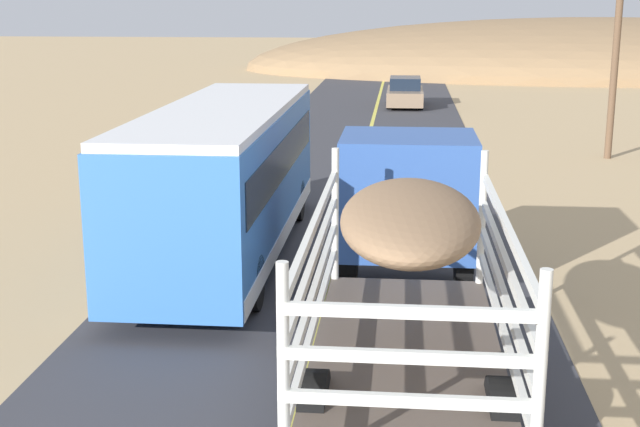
% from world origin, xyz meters
% --- Properties ---
extents(livestock_truck, '(2.53, 9.70, 3.02)m').
position_xyz_m(livestock_truck, '(1.47, 9.62, 1.79)').
color(livestock_truck, '#3359A5').
rests_on(livestock_truck, road_surface).
extents(bus, '(2.54, 10.00, 3.21)m').
position_xyz_m(bus, '(-2.32, 13.38, 1.75)').
color(bus, '#3872C6').
rests_on(bus, road_surface).
extents(car_far, '(1.80, 4.40, 1.46)m').
position_xyz_m(car_far, '(1.42, 40.57, 0.69)').
color(car_far, '#8C7259').
rests_on(car_far, road_surface).
extents(power_pole_mid, '(2.20, 0.24, 8.28)m').
position_xyz_m(power_pole_mid, '(8.43, 26.32, 4.43)').
color(power_pole_mid, brown).
rests_on(power_pole_mid, ground).
extents(distant_hill, '(54.44, 25.96, 8.01)m').
position_xyz_m(distant_hill, '(16.21, 64.53, 0.00)').
color(distant_hill, '#8D6E4C').
rests_on(distant_hill, ground).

